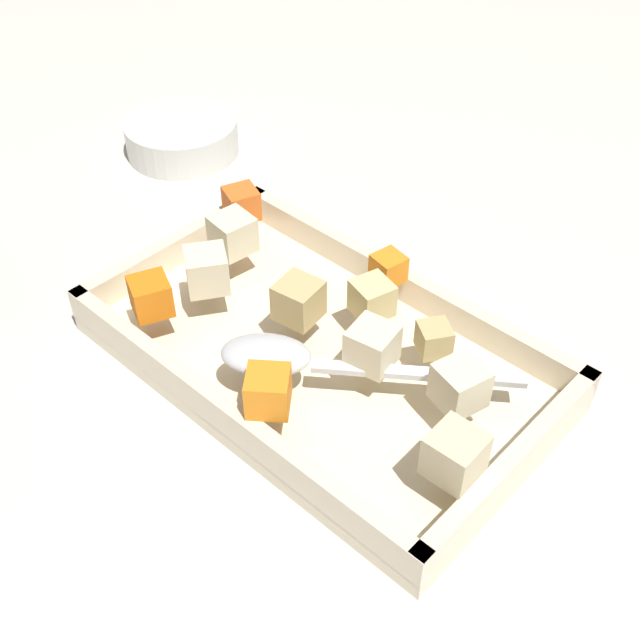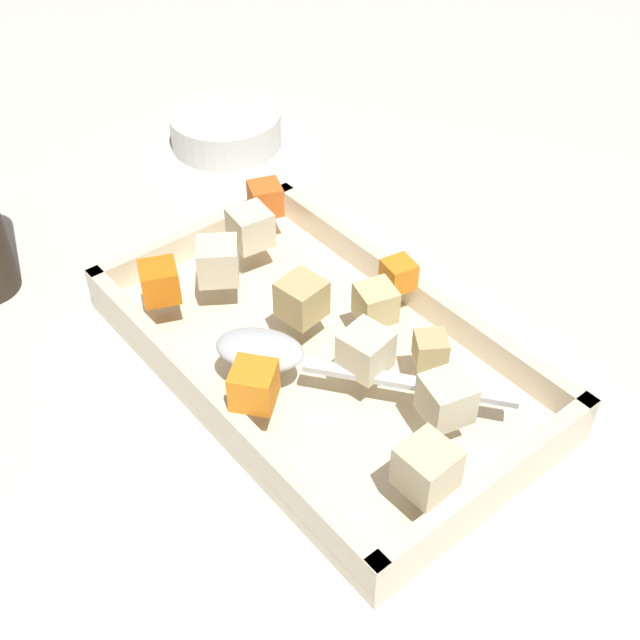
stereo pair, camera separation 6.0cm
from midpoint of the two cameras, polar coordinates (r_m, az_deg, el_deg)
name	(u,v)px [view 2 (the right image)]	position (r m, az deg, el deg)	size (l,w,h in m)	color
ground_plane	(312,360)	(0.64, 2.08, -2.98)	(4.00, 4.00, 0.00)	beige
baking_dish	(320,357)	(0.63, 2.74, -2.75)	(0.36, 0.21, 0.04)	beige
carrot_chunk_heap_top	(254,385)	(0.55, -1.57, -4.77)	(0.03, 0.03, 0.03)	orange
carrot_chunk_back_center	(265,198)	(0.72, -1.48, 8.49)	(0.03, 0.03, 0.03)	orange
carrot_chunk_corner_ne	(399,274)	(0.64, 8.23, 3.10)	(0.02, 0.02, 0.02)	orange
carrot_chunk_near_left	(159,282)	(0.63, -8.64, 2.56)	(0.03, 0.03, 0.03)	orange
potato_chunk_corner_sw	(297,301)	(0.61, 1.18, 1.21)	(0.03, 0.03, 0.03)	tan
potato_chunk_near_spoon	(431,349)	(0.59, 10.74, -2.18)	(0.02, 0.02, 0.02)	tan
potato_chunk_mid_left	(218,261)	(0.65, -4.59, 4.06)	(0.03, 0.03, 0.03)	beige
potato_chunk_far_right	(427,468)	(0.51, 10.98, -10.39)	(0.03, 0.03, 0.03)	beige
potato_chunk_corner_se	(367,350)	(0.57, 6.33, -2.26)	(0.03, 0.03, 0.03)	beige
potato_chunk_front_center	(376,303)	(0.61, 6.75, 1.09)	(0.03, 0.03, 0.03)	#E0CC89
potato_chunk_under_handle	(446,399)	(0.55, 12.04, -5.61)	(0.03, 0.03, 0.03)	beige
potato_chunk_rim_edge	(250,227)	(0.68, -2.43, 6.45)	(0.03, 0.03, 0.03)	beige
serving_spoon	(278,353)	(0.58, 0.01, -2.52)	(0.19, 0.15, 0.02)	silver
small_prep_bowl	(226,129)	(0.91, -4.74, 13.23)	(0.12, 0.12, 0.04)	silver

